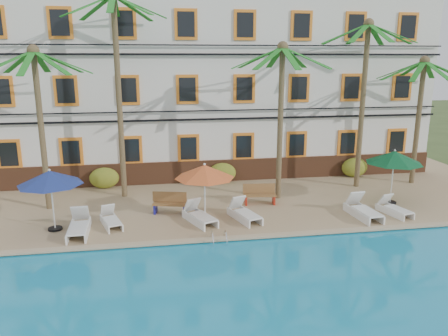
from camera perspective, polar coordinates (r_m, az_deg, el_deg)
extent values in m
plane|color=#384C23|center=(17.58, 2.36, -8.69)|extent=(100.00, 100.00, 0.00)
cube|color=tan|center=(22.15, -0.25, -3.42)|extent=(30.00, 12.00, 0.25)
cube|color=tan|center=(16.66, 3.00, -8.99)|extent=(30.00, 0.35, 0.06)
cube|color=silver|center=(26.11, -2.03, 10.72)|extent=(25.00, 6.00, 10.00)
cube|color=brown|center=(23.80, -0.99, -0.36)|extent=(25.00, 0.12, 1.20)
cube|color=orange|center=(24.35, -26.27, 1.63)|extent=(1.15, 0.10, 1.50)
cube|color=black|center=(24.30, -26.30, 1.61)|extent=(0.85, 0.04, 1.20)
cube|color=orange|center=(23.64, -19.31, 1.97)|extent=(1.15, 0.10, 1.50)
cube|color=black|center=(23.60, -19.33, 1.95)|extent=(0.85, 0.04, 1.20)
cube|color=orange|center=(23.30, -12.03, 2.30)|extent=(1.15, 0.10, 1.50)
cube|color=black|center=(23.25, -12.04, 2.27)|extent=(0.85, 0.04, 1.20)
cube|color=orange|center=(23.35, -4.66, 2.59)|extent=(1.15, 0.10, 1.50)
cube|color=black|center=(23.30, -4.65, 2.56)|extent=(0.85, 0.04, 1.20)
cube|color=orange|center=(23.77, 2.57, 2.83)|extent=(1.15, 0.10, 1.50)
cube|color=black|center=(23.72, 2.60, 2.81)|extent=(0.85, 0.04, 1.20)
cube|color=orange|center=(24.56, 9.45, 3.02)|extent=(1.15, 0.10, 1.50)
cube|color=black|center=(24.51, 9.49, 3.00)|extent=(0.85, 0.04, 1.20)
cube|color=orange|center=(25.67, 15.82, 3.16)|extent=(1.15, 0.10, 1.50)
cube|color=black|center=(25.63, 15.86, 3.13)|extent=(0.85, 0.04, 1.20)
cube|color=orange|center=(27.07, 21.59, 3.25)|extent=(1.15, 0.10, 1.50)
cube|color=black|center=(27.03, 21.64, 3.22)|extent=(0.85, 0.04, 1.20)
cube|color=orange|center=(23.95, -27.09, 8.88)|extent=(1.15, 0.10, 1.50)
cube|color=black|center=(23.90, -27.12, 8.87)|extent=(0.85, 0.04, 1.20)
cube|color=orange|center=(23.23, -19.94, 9.46)|extent=(1.15, 0.10, 1.50)
cube|color=black|center=(23.18, -19.96, 9.45)|extent=(0.85, 0.04, 1.20)
cube|color=orange|center=(22.88, -12.44, 9.91)|extent=(1.15, 0.10, 1.50)
cube|color=black|center=(22.83, -12.44, 9.90)|extent=(0.85, 0.04, 1.20)
cube|color=orange|center=(22.92, -4.82, 10.20)|extent=(1.15, 0.10, 1.50)
cube|color=black|center=(22.87, -4.80, 10.19)|extent=(0.85, 0.04, 1.20)
cube|color=orange|center=(23.36, 2.66, 10.30)|extent=(1.15, 0.10, 1.50)
cube|color=black|center=(23.31, 2.69, 10.30)|extent=(0.85, 0.04, 1.20)
cube|color=orange|center=(24.16, 9.75, 10.25)|extent=(1.15, 0.10, 1.50)
cube|color=black|center=(24.11, 9.79, 10.24)|extent=(0.85, 0.04, 1.20)
cube|color=orange|center=(25.29, 16.29, 10.06)|extent=(1.15, 0.10, 1.50)
cube|color=black|center=(25.24, 16.34, 10.05)|extent=(0.85, 0.04, 1.20)
cube|color=orange|center=(26.71, 22.20, 9.78)|extent=(1.15, 0.10, 1.50)
cube|color=black|center=(26.67, 22.26, 9.77)|extent=(0.85, 0.04, 1.20)
cube|color=orange|center=(23.23, -20.64, 17.33)|extent=(1.15, 0.10, 1.50)
cube|color=black|center=(23.18, -20.66, 17.34)|extent=(0.85, 0.04, 1.20)
cube|color=orange|center=(22.88, -12.88, 17.92)|extent=(1.15, 0.10, 1.50)
cube|color=black|center=(22.83, -12.89, 17.93)|extent=(0.85, 0.04, 1.20)
cube|color=orange|center=(22.92, -4.99, 18.20)|extent=(1.15, 0.10, 1.50)
cube|color=black|center=(22.87, -4.98, 18.21)|extent=(0.85, 0.04, 1.20)
cube|color=orange|center=(23.36, 2.75, 18.16)|extent=(1.15, 0.10, 1.50)
cube|color=black|center=(23.31, 2.78, 18.17)|extent=(0.85, 0.04, 1.20)
cube|color=orange|center=(24.16, 10.08, 17.84)|extent=(1.15, 0.10, 1.50)
cube|color=black|center=(24.11, 10.12, 17.84)|extent=(0.85, 0.04, 1.20)
cube|color=orange|center=(25.29, 16.82, 17.30)|extent=(1.15, 0.10, 1.50)
cube|color=black|center=(25.24, 16.87, 17.30)|extent=(0.85, 0.04, 1.20)
cube|color=orange|center=(26.71, 22.87, 16.62)|extent=(1.15, 0.10, 1.50)
cube|color=black|center=(26.67, 22.93, 16.62)|extent=(0.85, 0.04, 1.20)
cube|color=black|center=(23.10, -0.97, 6.41)|extent=(25.00, 0.08, 0.10)
cube|color=black|center=(23.05, -0.98, 7.52)|extent=(25.00, 0.08, 0.06)
cube|color=black|center=(22.89, -1.01, 14.62)|extent=(25.00, 0.08, 0.10)
cube|color=black|center=(22.90, -1.01, 15.75)|extent=(25.00, 0.08, 0.06)
cylinder|color=brown|center=(20.46, -22.71, 4.26)|extent=(0.26, 0.26, 6.88)
sphere|color=brown|center=(20.22, -23.66, 13.89)|extent=(0.50, 0.50, 0.50)
cube|color=#1A6D1E|center=(21.34, -22.79, 12.66)|extent=(0.28, 2.33, 0.97)
cube|color=#1A6D1E|center=(21.21, -25.19, 12.42)|extent=(1.84, 1.84, 0.97)
cube|color=#1A6D1E|center=(20.52, -26.73, 12.24)|extent=(2.33, 0.28, 0.97)
cube|color=#1A6D1E|center=(19.64, -26.46, 12.24)|extent=(1.84, 1.84, 0.97)
cube|color=#1A6D1E|center=(19.09, -24.36, 12.44)|extent=(0.28, 2.33, 0.97)
cube|color=#1A6D1E|center=(19.24, -21.69, 12.70)|extent=(1.84, 1.84, 0.97)
cube|color=#1A6D1E|center=(19.98, -20.23, 12.85)|extent=(2.33, 0.28, 0.97)
cube|color=#1A6D1E|center=(20.84, -20.76, 12.83)|extent=(1.84, 1.84, 0.97)
cylinder|color=brown|center=(21.07, -13.53, 8.48)|extent=(0.26, 0.26, 9.25)
cube|color=#1A6D1E|center=(22.24, -13.98, 19.48)|extent=(0.28, 2.33, 0.97)
cube|color=#1A6D1E|center=(21.97, -16.30, 19.41)|extent=(1.84, 1.84, 0.97)
cube|color=#1A6D1E|center=(21.20, -17.53, 19.53)|extent=(2.33, 0.28, 0.97)
cube|color=#1A6D1E|center=(20.35, -16.85, 19.83)|extent=(1.84, 1.84, 0.97)
cube|color=#1A6D1E|center=(19.94, -14.50, 20.11)|extent=(0.28, 2.33, 0.97)
cube|color=#1A6D1E|center=(20.23, -11.95, 20.15)|extent=(1.84, 1.84, 0.97)
cube|color=#1A6D1E|center=(21.04, -10.88, 19.96)|extent=(2.33, 0.28, 0.97)
cube|color=#1A6D1E|center=(21.86, -11.78, 19.69)|extent=(1.84, 1.84, 0.97)
cylinder|color=brown|center=(20.54, 7.35, 5.53)|extent=(0.26, 0.26, 7.06)
sphere|color=brown|center=(20.32, 7.68, 15.42)|extent=(0.50, 0.50, 0.50)
cube|color=#1A6D1E|center=(21.42, 6.71, 14.12)|extent=(0.28, 2.33, 0.97)
cube|color=#1A6D1E|center=(20.89, 4.75, 14.16)|extent=(1.84, 1.84, 0.97)
cube|color=#1A6D1E|center=(20.01, 4.36, 14.17)|extent=(2.33, 0.28, 0.97)
cube|color=#1A6D1E|center=(19.30, 5.95, 14.13)|extent=(1.84, 1.84, 0.97)
cube|color=#1A6D1E|center=(19.21, 8.66, 14.05)|extent=(0.28, 2.33, 0.97)
cube|color=#1A6D1E|center=(19.79, 10.67, 13.97)|extent=(1.84, 1.84, 0.97)
cube|color=#1A6D1E|center=(20.68, 10.80, 13.97)|extent=(2.33, 0.28, 0.97)
cube|color=#1A6D1E|center=(21.34, 9.15, 14.04)|extent=(1.84, 1.84, 0.97)
cylinder|color=brown|center=(23.32, 17.60, 7.42)|extent=(0.26, 0.26, 8.19)
sphere|color=brown|center=(23.24, 18.38, 17.48)|extent=(0.50, 0.50, 0.50)
cube|color=#1A6D1E|center=(24.24, 16.99, 16.30)|extent=(0.28, 2.33, 0.97)
cube|color=#1A6D1E|center=(23.59, 15.51, 16.47)|extent=(1.84, 1.84, 0.97)
cube|color=#1A6D1E|center=(22.71, 15.58, 16.57)|extent=(2.33, 0.28, 0.97)
cube|color=#1A6D1E|center=(22.11, 17.33, 16.53)|extent=(1.84, 1.84, 0.97)
cube|color=#1A6D1E|center=(22.18, 19.70, 16.34)|extent=(0.28, 2.33, 0.97)
cube|color=#1A6D1E|center=(22.88, 21.15, 16.13)|extent=(1.84, 1.84, 0.97)
cube|color=#1A6D1E|center=(23.75, 20.87, 16.05)|extent=(2.33, 0.28, 0.97)
cube|color=#1A6D1E|center=(24.31, 19.16, 16.13)|extent=(1.84, 1.84, 0.97)
cylinder|color=brown|center=(25.17, 23.98, 5.30)|extent=(0.26, 0.26, 6.44)
sphere|color=brown|center=(24.94, 24.74, 12.61)|extent=(0.50, 0.50, 0.50)
cube|color=#1A6D1E|center=(25.92, 23.20, 11.72)|extent=(0.28, 2.33, 0.97)
cube|color=#1A6D1E|center=(25.20, 22.00, 11.79)|extent=(1.84, 1.84, 0.97)
cube|color=#1A6D1E|center=(24.33, 22.31, 11.71)|extent=(2.33, 0.28, 0.97)
cube|color=#1A6D1E|center=(23.81, 24.05, 11.52)|extent=(1.84, 1.84, 0.97)
cube|color=#1A6D1E|center=(23.99, 26.16, 11.31)|extent=(0.28, 2.33, 0.97)
cube|color=#1A6D1E|center=(25.60, 26.82, 11.33)|extent=(2.33, 0.28, 0.97)
cube|color=#1A6D1E|center=(26.08, 25.15, 11.54)|extent=(1.84, 1.84, 0.97)
ellipsoid|color=#2C631C|center=(23.39, -15.37, -1.27)|extent=(1.50, 0.90, 1.10)
ellipsoid|color=#2C631C|center=(23.52, -0.24, -0.66)|extent=(1.50, 0.90, 1.10)
ellipsoid|color=#2C631C|center=(25.80, 16.67, 0.08)|extent=(1.50, 0.90, 1.10)
cylinder|color=black|center=(18.61, -21.18, -7.40)|extent=(0.56, 0.56, 0.08)
cylinder|color=silver|center=(18.24, -21.50, -4.03)|extent=(0.06, 0.06, 2.38)
cone|color=navy|center=(17.98, -21.77, -1.17)|extent=(2.48, 2.48, 0.55)
sphere|color=silver|center=(17.91, -21.86, -0.25)|extent=(0.10, 0.10, 0.10)
cylinder|color=black|center=(18.31, -2.48, -6.76)|extent=(0.55, 0.55, 0.08)
cylinder|color=silver|center=(17.93, -2.52, -3.34)|extent=(0.06, 0.06, 2.37)
cone|color=#C85425|center=(17.67, -2.55, -0.45)|extent=(2.46, 2.46, 0.54)
sphere|color=silver|center=(17.60, -2.56, 0.48)|extent=(0.10, 0.10, 0.10)
cylinder|color=black|center=(21.82, 20.85, -4.21)|extent=(0.57, 0.57, 0.08)
cylinder|color=silver|center=(21.49, 21.12, -1.20)|extent=(0.06, 0.06, 2.46)
cone|color=#0B4925|center=(21.27, 21.36, 1.34)|extent=(2.56, 2.56, 0.56)
sphere|color=silver|center=(21.21, 21.43, 2.15)|extent=(0.10, 0.10, 0.10)
cube|color=silver|center=(17.49, -18.56, -7.46)|extent=(0.71, 1.45, 0.07)
cube|color=silver|center=(18.32, -18.26, -5.60)|extent=(0.68, 0.55, 0.71)
cube|color=silver|center=(17.86, -19.47, -7.73)|extent=(0.13, 2.03, 0.33)
cube|color=silver|center=(17.77, -17.35, -7.66)|extent=(0.13, 2.03, 0.33)
cube|color=silver|center=(18.02, -14.38, -6.72)|extent=(0.86, 1.28, 0.05)
cube|color=silver|center=(18.70, -14.97, -5.31)|extent=(0.64, 0.57, 0.58)
cube|color=silver|center=(18.23, -15.34, -7.05)|extent=(0.55, 1.60, 0.27)
cube|color=silver|center=(18.33, -13.68, -6.82)|extent=(0.55, 1.60, 0.27)
cube|color=silver|center=(17.79, -2.77, -6.39)|extent=(1.10, 1.50, 0.06)
cube|color=silver|center=(18.49, -4.21, -4.81)|extent=(0.77, 0.70, 0.68)
cube|color=silver|center=(17.93, -4.06, -6.85)|extent=(0.80, 1.81, 0.31)
cube|color=silver|center=(18.21, -2.30, -6.49)|extent=(0.80, 1.81, 0.31)
cube|color=silver|center=(18.08, 3.11, -6.06)|extent=(1.00, 1.47, 0.06)
cube|color=silver|center=(18.77, 1.69, -4.51)|extent=(0.74, 0.66, 0.67)
cube|color=silver|center=(18.21, 1.85, -6.48)|extent=(0.64, 1.83, 0.31)
cube|color=silver|center=(18.50, 3.53, -6.16)|extent=(0.64, 1.83, 0.31)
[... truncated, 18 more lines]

